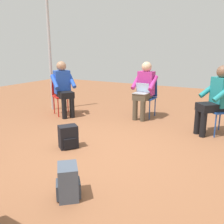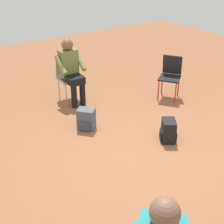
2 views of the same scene
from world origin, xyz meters
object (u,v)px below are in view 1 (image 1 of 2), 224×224
backpack_near_laptop_user (68,138)px  chair_southwest (223,107)px  chair_southeast (62,93)px  person_in_teal (216,97)px  chair_south (147,95)px  backpack_by_empty_chair (68,184)px  person_with_laptop (144,87)px  person_in_blue (63,86)px

backpack_near_laptop_user → chair_southwest: bearing=-136.9°
chair_southeast → person_in_teal: bearing=126.0°
chair_south → chair_southeast: 1.98m
backpack_by_empty_chair → chair_southeast: bearing=-49.2°
backpack_near_laptop_user → chair_southeast: bearing=-47.8°
person_in_teal → backpack_by_empty_chair: 3.08m
person_with_laptop → chair_southeast: bearing=19.4°
person_with_laptop → backpack_near_laptop_user: person_with_laptop is taller
person_in_blue → backpack_near_laptop_user: (-1.30, 1.50, -0.54)m
chair_southeast → backpack_near_laptop_user: bearing=75.0°
backpack_near_laptop_user → backpack_by_empty_chair: 1.37m
chair_south → person_in_blue: (1.68, 0.87, 0.20)m
chair_southeast → person_in_blue: bearing=90.0°
chair_southwest → person_in_blue: bearing=53.9°
chair_southeast → backpack_by_empty_chair: bearing=73.6°
chair_southwest → chair_south: 1.70m
backpack_by_empty_chair → chair_south: bearing=-82.2°
chair_southeast → chair_southwest: bearing=127.8°
chair_southeast → backpack_near_laptop_user: chair_southeast is taller
person_in_blue → backpack_by_empty_chair: bearing=72.8°
person_in_blue → backpack_near_laptop_user: 2.05m
person_with_laptop → backpack_near_laptop_user: (0.38, 2.20, -0.53)m
chair_southwest → backpack_by_empty_chair: bearing=115.7°
chair_south → chair_southwest: bearing=164.6°
person_with_laptop → person_in_teal: 1.57m
chair_southeast → person_with_laptop: (-1.82, -0.61, 0.20)m
chair_southwest → chair_southeast: (3.46, 0.30, 0.00)m
backpack_by_empty_chair → person_in_teal: bearing=-110.1°
chair_south → backpack_by_empty_chair: 3.49m
chair_southwest → person_in_blue: size_ratio=0.69×
chair_southeast → backpack_by_empty_chair: chair_southeast is taller
person_in_teal → chair_southeast: bearing=50.4°
person_in_teal → person_in_blue: 3.21m
chair_south → person_in_blue: person_in_blue is taller
person_with_laptop → chair_south: bearing=-90.0°
chair_southeast → person_in_teal: 3.35m
chair_southwest → chair_southeast: 3.47m
person_in_blue → person_in_teal: bearing=127.8°
chair_southeast → person_in_blue: 0.26m
person_in_teal → person_in_blue: bearing=52.2°
chair_south → person_with_laptop: person_with_laptop is taller
person_with_laptop → person_in_blue: size_ratio=1.00×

